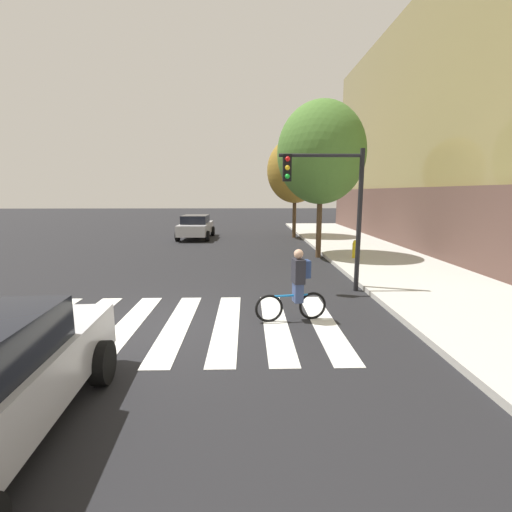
{
  "coord_description": "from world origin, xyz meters",
  "views": [
    {
      "loc": [
        1.96,
        -7.71,
        2.96
      ],
      "look_at": [
        2.19,
        1.66,
        1.29
      ],
      "focal_mm": 25.08,
      "sensor_mm": 36.0,
      "label": 1
    }
  ],
  "objects_px": {
    "cyclist": "(297,285)",
    "fire_hydrant": "(355,249)",
    "street_tree_mid": "(295,171)",
    "manhole_cover": "(47,403)",
    "traffic_light_near": "(332,196)",
    "sedan_mid": "(196,226)",
    "street_tree_near": "(321,153)"
  },
  "relations": [
    {
      "from": "cyclist",
      "to": "fire_hydrant",
      "type": "bearing_deg",
      "value": 63.91
    },
    {
      "from": "cyclist",
      "to": "street_tree_mid",
      "type": "relative_size",
      "value": 0.26
    },
    {
      "from": "cyclist",
      "to": "manhole_cover",
      "type": "bearing_deg",
      "value": -140.92
    },
    {
      "from": "traffic_light_near",
      "to": "cyclist",
      "type": "bearing_deg",
      "value": -118.18
    },
    {
      "from": "fire_hydrant",
      "to": "street_tree_mid",
      "type": "bearing_deg",
      "value": 100.72
    },
    {
      "from": "manhole_cover",
      "to": "street_tree_mid",
      "type": "distance_m",
      "value": 20.2
    },
    {
      "from": "fire_hydrant",
      "to": "street_tree_mid",
      "type": "height_order",
      "value": "street_tree_mid"
    },
    {
      "from": "sedan_mid",
      "to": "street_tree_near",
      "type": "xyz_separation_m",
      "value": [
        6.6,
        -7.01,
        3.88
      ]
    },
    {
      "from": "sedan_mid",
      "to": "street_tree_mid",
      "type": "relative_size",
      "value": 0.69
    },
    {
      "from": "street_tree_mid",
      "to": "street_tree_near",
      "type": "bearing_deg",
      "value": -88.67
    },
    {
      "from": "traffic_light_near",
      "to": "street_tree_near",
      "type": "relative_size",
      "value": 0.61
    },
    {
      "from": "sedan_mid",
      "to": "street_tree_mid",
      "type": "height_order",
      "value": "street_tree_mid"
    },
    {
      "from": "street_tree_near",
      "to": "street_tree_mid",
      "type": "height_order",
      "value": "street_tree_near"
    },
    {
      "from": "cyclist",
      "to": "fire_hydrant",
      "type": "height_order",
      "value": "cyclist"
    },
    {
      "from": "cyclist",
      "to": "fire_hydrant",
      "type": "distance_m",
      "value": 8.07
    },
    {
      "from": "sedan_mid",
      "to": "cyclist",
      "type": "xyz_separation_m",
      "value": [
        4.46,
        -15.23,
        0.06
      ]
    },
    {
      "from": "cyclist",
      "to": "fire_hydrant",
      "type": "xyz_separation_m",
      "value": [
        3.54,
        7.24,
        -0.31
      ]
    },
    {
      "from": "cyclist",
      "to": "street_tree_near",
      "type": "distance_m",
      "value": 9.31
    },
    {
      "from": "cyclist",
      "to": "street_tree_mid",
      "type": "distance_m",
      "value": 16.07
    },
    {
      "from": "street_tree_near",
      "to": "fire_hydrant",
      "type": "bearing_deg",
      "value": -34.91
    },
    {
      "from": "sedan_mid",
      "to": "traffic_light_near",
      "type": "bearing_deg",
      "value": -65.47
    },
    {
      "from": "traffic_light_near",
      "to": "sedan_mid",
      "type": "bearing_deg",
      "value": 114.53
    },
    {
      "from": "street_tree_near",
      "to": "manhole_cover",
      "type": "bearing_deg",
      "value": -118.15
    },
    {
      "from": "sedan_mid",
      "to": "street_tree_near",
      "type": "bearing_deg",
      "value": -46.74
    },
    {
      "from": "traffic_light_near",
      "to": "fire_hydrant",
      "type": "relative_size",
      "value": 5.38
    },
    {
      "from": "manhole_cover",
      "to": "street_tree_near",
      "type": "xyz_separation_m",
      "value": [
        6.14,
        11.47,
        4.66
      ]
    },
    {
      "from": "fire_hydrant",
      "to": "street_tree_mid",
      "type": "xyz_separation_m",
      "value": [
        -1.58,
        8.32,
        3.81
      ]
    },
    {
      "from": "fire_hydrant",
      "to": "cyclist",
      "type": "bearing_deg",
      "value": -116.09
    },
    {
      "from": "traffic_light_near",
      "to": "street_tree_near",
      "type": "bearing_deg",
      "value": 82.09
    },
    {
      "from": "fire_hydrant",
      "to": "street_tree_mid",
      "type": "relative_size",
      "value": 0.12
    },
    {
      "from": "cyclist",
      "to": "street_tree_near",
      "type": "height_order",
      "value": "street_tree_near"
    },
    {
      "from": "fire_hydrant",
      "to": "traffic_light_near",
      "type": "bearing_deg",
      "value": -114.95
    }
  ]
}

